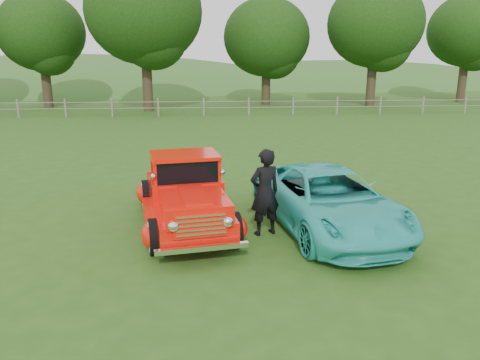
{
  "coord_description": "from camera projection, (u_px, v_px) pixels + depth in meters",
  "views": [
    {
      "loc": [
        0.24,
        -9.3,
        3.98
      ],
      "look_at": [
        0.97,
        1.2,
        1.15
      ],
      "focal_mm": 35.0,
      "sensor_mm": 36.0,
      "label": 1
    }
  ],
  "objects": [
    {
      "name": "tree_far_east",
      "position": [
        468.0,
        31.0,
        38.81
      ],
      "size": [
        6.6,
        6.6,
        8.86
      ],
      "color": "#322619",
      "rests_on": "ground"
    },
    {
      "name": "tree_near_west",
      "position": [
        144.0,
        12.0,
        32.02
      ],
      "size": [
        8.0,
        8.0,
        10.42
      ],
      "color": "#322619",
      "rests_on": "ground"
    },
    {
      "name": "distant_hills",
      "position": [
        178.0,
        115.0,
        68.16
      ],
      "size": [
        116.0,
        60.0,
        18.0
      ],
      "color": "#316625",
      "rests_on": "ground"
    },
    {
      "name": "red_pickup",
      "position": [
        185.0,
        194.0,
        11.04
      ],
      "size": [
        2.84,
        5.21,
        1.78
      ],
      "rotation": [
        0.0,
        0.0,
        0.17
      ],
      "color": "black",
      "rests_on": "ground"
    },
    {
      "name": "teal_sedan",
      "position": [
        328.0,
        200.0,
        10.85
      ],
      "size": [
        3.27,
        5.46,
        1.42
      ],
      "primitive_type": "imported",
      "rotation": [
        0.0,
        0.0,
        0.19
      ],
      "color": "#2FBCAF",
      "rests_on": "ground"
    },
    {
      "name": "fence_line",
      "position": [
        204.0,
        107.0,
        31.01
      ],
      "size": [
        48.0,
        0.12,
        1.2
      ],
      "color": "slate",
      "rests_on": "ground"
    },
    {
      "name": "man",
      "position": [
        265.0,
        192.0,
        10.46
      ],
      "size": [
        0.85,
        0.7,
        1.99
      ],
      "primitive_type": "imported",
      "rotation": [
        0.0,
        0.0,
        3.51
      ],
      "color": "black",
      "rests_on": "ground"
    },
    {
      "name": "tree_mid_west",
      "position": [
        41.0,
        32.0,
        34.7
      ],
      "size": [
        6.4,
        6.4,
        8.46
      ],
      "color": "#322619",
      "rests_on": "ground"
    },
    {
      "name": "tree_mid_east",
      "position": [
        375.0,
        24.0,
        35.24
      ],
      "size": [
        7.2,
        7.2,
        9.44
      ],
      "color": "#322619",
      "rests_on": "ground"
    },
    {
      "name": "ground",
      "position": [
        199.0,
        247.0,
        9.98
      ],
      "size": [
        140.0,
        140.0,
        0.0
      ],
      "primitive_type": "plane",
      "color": "#295015",
      "rests_on": "ground"
    },
    {
      "name": "tree_near_east",
      "position": [
        267.0,
        38.0,
        36.87
      ],
      "size": [
        6.8,
        6.8,
        8.33
      ],
      "color": "#322619",
      "rests_on": "ground"
    }
  ]
}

